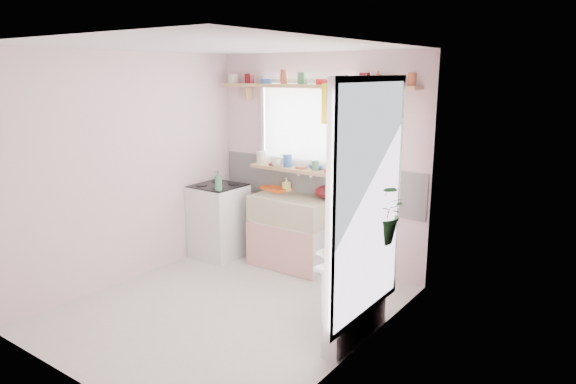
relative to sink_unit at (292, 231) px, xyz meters
The scene contains 19 objects.
room 1.31m from the sink_unit, 28.17° to the right, with size 3.20×3.20×3.20m.
sink_unit is the anchor object (origin of this frame).
cooker 0.98m from the sink_unit, 165.62° to the right, with size 0.58×0.58×0.93m.
radiator_ledge 1.82m from the sink_unit, 37.05° to the right, with size 0.22×0.95×0.78m.
windowsill 0.73m from the sink_unit, 90.00° to the left, with size 1.40×0.22×0.04m, color tan.
pine_shelf 1.70m from the sink_unit, 49.64° to the left, with size 2.52×0.24×0.04m, color tan.
shelf_crockery 1.78m from the sink_unit, 54.29° to the left, with size 2.47×0.11×0.12m.
sill_crockery 0.81m from the sink_unit, 95.28° to the left, with size 1.35×0.11×0.12m.
dish_tray 0.61m from the sink_unit, 151.16° to the left, with size 0.35×0.26×0.04m, color #FF5616.
colander 0.65m from the sink_unit, 28.84° to the left, with size 0.33×0.33×0.15m, color #550E13.
jade_plant 1.75m from the sink_unit, 25.11° to the right, with size 0.52×0.45×0.58m, color #2C5E25.
fruit_bowl 1.94m from the sink_unit, 44.45° to the right, with size 0.26×0.26×0.06m, color white.
herb_pot 1.88m from the sink_unit, 41.97° to the right, with size 0.11×0.07×0.21m, color #336B2A.
soap_bottle_sink 0.59m from the sink_unit, 137.96° to the left, with size 0.08×0.08×0.17m, color #F5F66D.
sill_cup 0.85m from the sink_unit, 158.09° to the left, with size 0.13×0.13×0.10m, color #EEE6CE.
sill_bowl 0.82m from the sink_unit, 53.89° to the left, with size 0.19×0.19×0.06m, color #355AAF.
shelf_vase 2.02m from the sink_unit, 14.31° to the left, with size 0.14×0.14×0.15m, color #B75B38.
cooker_bottle 1.05m from the sink_unit, 147.59° to the right, with size 0.09×0.09×0.24m, color #438658.
fruit 1.95m from the sink_unit, 44.19° to the right, with size 0.20×0.14×0.10m.
Camera 1 is at (3.21, -3.47, 2.27)m, focal length 32.00 mm.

